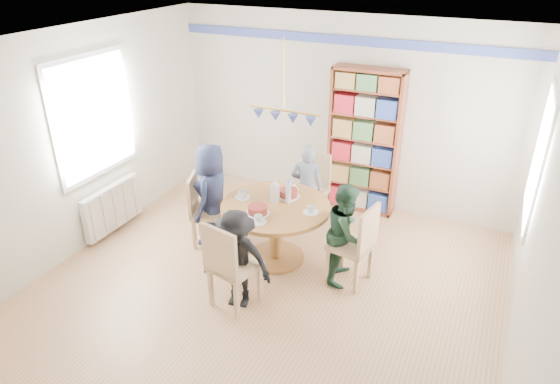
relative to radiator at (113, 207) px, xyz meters
The scene contains 14 objects.
ground 2.46m from the radiator, ahead, with size 5.00×5.00×0.00m, color tan.
room_shell 2.58m from the radiator, 14.73° to the left, with size 5.00×5.00×5.00m.
radiator is the anchor object (origin of this frame).
dining_table 2.29m from the radiator, ahead, with size 1.30×1.30×0.75m.
chair_left 1.29m from the radiator, 11.54° to the left, with size 0.54×0.54×0.94m.
chair_right 3.31m from the radiator, ahead, with size 0.51×0.51×1.00m.
chair_far 2.68m from the radiator, 31.02° to the left, with size 0.53×0.53×1.00m.
chair_near 2.35m from the radiator, 18.15° to the right, with size 0.54×0.54×1.03m.
person_left 1.44m from the radiator, 14.24° to the left, with size 0.66×0.43×1.34m, color #1B213C.
person_right 3.17m from the radiator, ahead, with size 0.58×0.45×1.19m, color #1A3425.
person_far 2.60m from the radiator, 27.92° to the left, with size 0.43×0.28×1.19m, color gray.
person_near 2.37m from the radiator, 15.68° to the right, with size 0.73×0.42×1.13m, color black.
bookshelf 3.53m from the radiator, 36.10° to the left, with size 0.98×0.29×2.05m.
tableware 2.31m from the radiator, ahead, with size 1.07×1.07×0.28m.
Camera 1 is at (2.08, -4.04, 3.52)m, focal length 32.00 mm.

